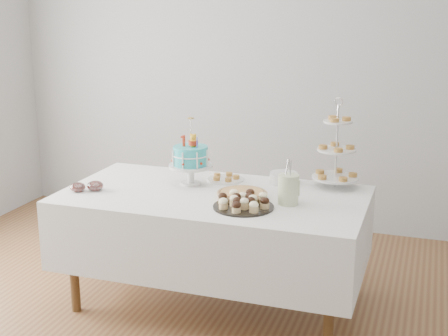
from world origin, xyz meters
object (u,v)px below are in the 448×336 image
(cupcake_tray, at_px, (243,201))
(tiered_stand, at_px, (336,150))
(table, at_px, (213,227))
(plate_stack, at_px, (284,178))
(jam_bowl_b, at_px, (95,186))
(pastry_plate, at_px, (225,178))
(pie, at_px, (242,195))
(utensil_pitcher, at_px, (288,188))
(jam_bowl_a, at_px, (78,187))
(birthday_cake, at_px, (191,167))

(cupcake_tray, bearing_deg, tiered_stand, 53.84)
(table, relative_size, tiered_stand, 3.24)
(plate_stack, bearing_deg, jam_bowl_b, -153.51)
(table, distance_m, jam_bowl_b, 0.81)
(pastry_plate, bearing_deg, pie, -57.61)
(tiered_stand, distance_m, utensil_pitcher, 0.52)
(jam_bowl_a, bearing_deg, birthday_cake, 30.99)
(utensil_pitcher, bearing_deg, pie, -177.52)
(cupcake_tray, xyz_separation_m, pie, (-0.06, 0.16, -0.01))
(birthday_cake, relative_size, jam_bowl_b, 4.18)
(birthday_cake, xyz_separation_m, cupcake_tray, (0.47, -0.35, -0.08))
(table, distance_m, pastry_plate, 0.40)
(cupcake_tray, xyz_separation_m, pastry_plate, (-0.29, 0.52, -0.02))
(plate_stack, xyz_separation_m, jam_bowl_a, (-1.21, -0.61, -0.01))
(table, xyz_separation_m, birthday_cake, (-0.21, 0.14, 0.35))
(pie, xyz_separation_m, jam_bowl_b, (-0.95, -0.13, 0.00))
(birthday_cake, height_order, plate_stack, birthday_cake)
(pie, xyz_separation_m, plate_stack, (0.16, 0.43, 0.01))
(table, relative_size, jam_bowl_b, 17.97)
(plate_stack, relative_size, utensil_pitcher, 0.67)
(table, bearing_deg, plate_stack, 45.85)
(table, distance_m, birthday_cake, 0.43)
(cupcake_tray, bearing_deg, pastry_plate, 118.96)
(pastry_plate, bearing_deg, birthday_cake, -137.30)
(tiered_stand, relative_size, utensil_pitcher, 2.12)
(table, bearing_deg, jam_bowl_a, -164.38)
(plate_stack, height_order, utensil_pitcher, utensil_pitcher)
(tiered_stand, height_order, plate_stack, tiered_stand)
(cupcake_tray, xyz_separation_m, tiered_stand, (0.44, 0.61, 0.21))
(tiered_stand, xyz_separation_m, jam_bowl_a, (-1.55, -0.63, -0.22))
(cupcake_tray, height_order, jam_bowl_b, cupcake_tray)
(cupcake_tray, height_order, pastry_plate, cupcake_tray)
(plate_stack, relative_size, jam_bowl_a, 1.86)
(jam_bowl_b, height_order, utensil_pitcher, utensil_pitcher)
(birthday_cake, xyz_separation_m, tiered_stand, (0.92, 0.26, 0.13))
(pastry_plate, height_order, utensil_pitcher, utensil_pitcher)
(plate_stack, distance_m, pastry_plate, 0.40)
(tiered_stand, relative_size, plate_stack, 3.17)
(table, height_order, pie, pie)
(table, height_order, birthday_cake, birthday_cake)
(tiered_stand, distance_m, plate_stack, 0.40)
(table, xyz_separation_m, utensil_pitcher, (0.50, -0.05, 0.33))
(jam_bowl_a, xyz_separation_m, utensil_pitcher, (1.34, 0.18, 0.07))
(cupcake_tray, distance_m, pastry_plate, 0.60)
(pastry_plate, bearing_deg, jam_bowl_b, -145.73)
(tiered_stand, xyz_separation_m, pastry_plate, (-0.73, -0.08, -0.23))
(cupcake_tray, bearing_deg, jam_bowl_b, 178.35)
(table, height_order, utensil_pitcher, utensil_pitcher)
(table, xyz_separation_m, tiered_stand, (0.71, 0.40, 0.47))
(tiered_stand, relative_size, jam_bowl_b, 5.55)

